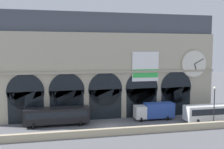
{
  "coord_description": "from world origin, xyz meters",
  "views": [
    {
      "loc": [
        -7.89,
        -40.05,
        12.75
      ],
      "look_at": [
        1.27,
        5.0,
        8.45
      ],
      "focal_mm": 39.41,
      "sensor_mm": 36.0,
      "label": 1
    }
  ],
  "objects_px": {
    "bus_midwest": "(57,115)",
    "box_truck_mideast": "(154,111)",
    "bus_east": "(214,112)",
    "street_lamp_quayside": "(214,101)"
  },
  "relations": [
    {
      "from": "bus_midwest",
      "to": "bus_east",
      "type": "distance_m",
      "value": 28.05
    },
    {
      "from": "bus_midwest",
      "to": "box_truck_mideast",
      "type": "xyz_separation_m",
      "value": [
        17.86,
        0.27,
        -0.08
      ]
    },
    {
      "from": "bus_midwest",
      "to": "box_truck_mideast",
      "type": "distance_m",
      "value": 17.86
    },
    {
      "from": "bus_midwest",
      "to": "street_lamp_quayside",
      "type": "xyz_separation_m",
      "value": [
        26.05,
        -5.99,
        2.63
      ]
    },
    {
      "from": "box_truck_mideast",
      "to": "bus_east",
      "type": "bearing_deg",
      "value": -19.74
    },
    {
      "from": "bus_midwest",
      "to": "box_truck_mideast",
      "type": "height_order",
      "value": "box_truck_mideast"
    },
    {
      "from": "bus_midwest",
      "to": "bus_east",
      "type": "xyz_separation_m",
      "value": [
        27.86,
        -3.32,
        0.0
      ]
    },
    {
      "from": "street_lamp_quayside",
      "to": "bus_midwest",
      "type": "bearing_deg",
      "value": 167.06
    },
    {
      "from": "bus_east",
      "to": "street_lamp_quayside",
      "type": "height_order",
      "value": "street_lamp_quayside"
    },
    {
      "from": "bus_midwest",
      "to": "street_lamp_quayside",
      "type": "bearing_deg",
      "value": -12.94
    }
  ]
}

